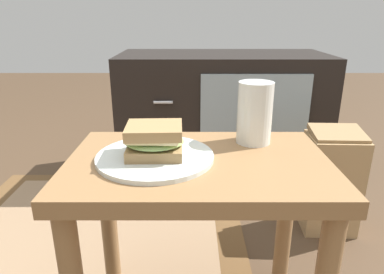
{
  "coord_description": "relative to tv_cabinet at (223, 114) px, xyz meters",
  "views": [
    {
      "loc": [
        -0.01,
        -0.68,
        0.75
      ],
      "look_at": [
        -0.02,
        0.0,
        0.51
      ],
      "focal_mm": 32.36,
      "sensor_mm": 36.0,
      "label": 1
    }
  ],
  "objects": [
    {
      "name": "side_table",
      "position": [
        -0.13,
        -0.95,
        0.08
      ],
      "size": [
        0.56,
        0.36,
        0.46
      ],
      "color": "olive",
      "rests_on": "ground"
    },
    {
      "name": "area_rug",
      "position": [
        -0.5,
        -0.48,
        -0.29
      ],
      "size": [
        1.07,
        0.79,
        0.01
      ],
      "color": "brown",
      "rests_on": "ground"
    },
    {
      "name": "tv_cabinet",
      "position": [
        0.0,
        0.0,
        0.0
      ],
      "size": [
        0.96,
        0.46,
        0.58
      ],
      "color": "black",
      "rests_on": "ground"
    },
    {
      "name": "paper_bag",
      "position": [
        0.35,
        -0.51,
        -0.1
      ],
      "size": [
        0.19,
        0.17,
        0.38
      ],
      "color": "tan",
      "rests_on": "ground"
    },
    {
      "name": "beer_glass",
      "position": [
        0.0,
        -0.84,
        0.24
      ],
      "size": [
        0.08,
        0.08,
        0.15
      ],
      "color": "silver",
      "rests_on": "side_table"
    },
    {
      "name": "plate",
      "position": [
        -0.22,
        -0.95,
        0.17
      ],
      "size": [
        0.25,
        0.25,
        0.01
      ],
      "primitive_type": "cylinder",
      "color": "silver",
      "rests_on": "side_table"
    },
    {
      "name": "sandwich_front",
      "position": [
        -0.22,
        -0.95,
        0.21
      ],
      "size": [
        0.13,
        0.11,
        0.07
      ],
      "color": "#9E7A4C",
      "rests_on": "plate"
    }
  ]
}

